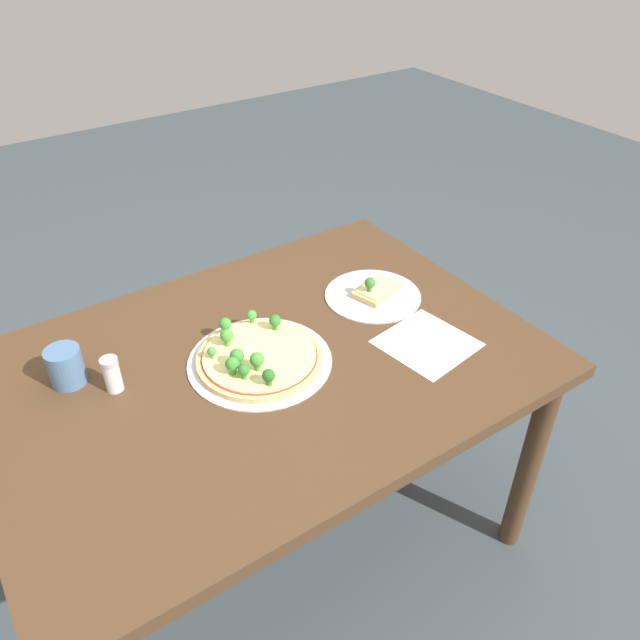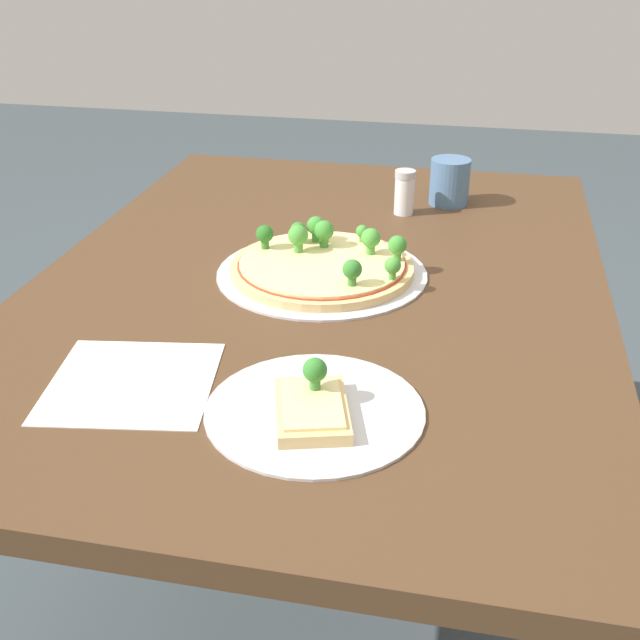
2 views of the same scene
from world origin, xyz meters
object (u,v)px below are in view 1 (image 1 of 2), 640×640
at_px(pizza_tray_whole, 257,356).
at_px(drinking_cup, 66,366).
at_px(dining_table, 266,385).
at_px(condiment_shaker, 112,374).
at_px(pizza_tray_slice, 374,293).

xyz_separation_m(pizza_tray_whole, drinking_cup, (0.40, -0.18, 0.03)).
height_order(dining_table, drinking_cup, drinking_cup).
bearing_deg(pizza_tray_whole, condiment_shaker, -16.53).
bearing_deg(drinking_cup, condiment_shaker, 133.59).
bearing_deg(drinking_cup, pizza_tray_whole, 155.93).
bearing_deg(condiment_shaker, drinking_cup, -46.41).
bearing_deg(pizza_tray_slice, dining_table, 10.60).
bearing_deg(drinking_cup, pizza_tray_slice, 172.37).
height_order(pizza_tray_whole, condiment_shaker, condiment_shaker).
relative_size(pizza_tray_slice, condiment_shaker, 3.04).
bearing_deg(pizza_tray_whole, pizza_tray_slice, -170.39).
relative_size(pizza_tray_slice, drinking_cup, 2.89).
distance_m(pizza_tray_slice, condiment_shaker, 0.73).
xyz_separation_m(pizza_tray_whole, condiment_shaker, (0.32, -0.09, 0.03)).
height_order(dining_table, pizza_tray_whole, pizza_tray_whole).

